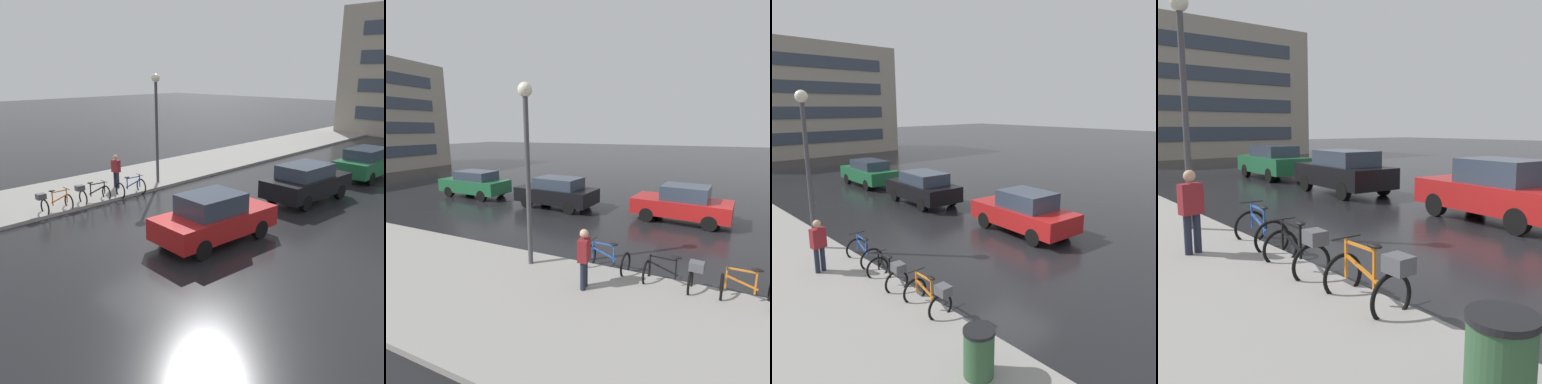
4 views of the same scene
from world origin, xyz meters
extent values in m
plane|color=black|center=(0.00, 0.00, 0.00)|extent=(140.00, 140.00, 0.00)
torus|color=black|center=(-3.92, -0.23, 0.34)|extent=(0.69, 0.08, 0.69)
cube|color=orange|center=(-3.94, -0.93, 0.63)|extent=(0.04, 0.04, 0.58)
cube|color=orange|center=(-3.93, -0.31, 0.63)|extent=(0.04, 0.04, 0.57)
cube|color=orange|center=(-3.94, -0.62, 0.88)|extent=(0.05, 0.62, 0.04)
cube|color=orange|center=(-3.94, -0.64, 0.57)|extent=(0.05, 0.70, 0.25)
ellipsoid|color=black|center=(-3.94, -0.93, 0.95)|extent=(0.15, 0.26, 0.07)
cylinder|color=black|center=(-3.93, -0.31, 0.93)|extent=(0.50, 0.04, 0.03)
torus|color=black|center=(-3.92, 1.58, 0.34)|extent=(0.69, 0.11, 0.69)
torus|color=black|center=(-4.00, 0.47, 0.34)|extent=(0.69, 0.11, 0.69)
cube|color=black|center=(-3.97, 0.83, 0.63)|extent=(0.04, 0.04, 0.57)
cube|color=black|center=(-3.92, 1.49, 0.61)|extent=(0.04, 0.04, 0.52)
cube|color=black|center=(-3.95, 1.16, 0.85)|extent=(0.08, 0.66, 0.04)
cube|color=black|center=(-3.95, 1.14, 0.57)|extent=(0.09, 0.75, 0.27)
ellipsoid|color=black|center=(-3.97, 0.83, 0.94)|extent=(0.16, 0.27, 0.07)
cylinder|color=black|center=(-3.92, 1.49, 0.89)|extent=(0.50, 0.06, 0.03)
cube|color=#4C4C51|center=(-4.01, 0.35, 0.81)|extent=(0.30, 0.36, 0.22)
torus|color=black|center=(-3.65, 3.31, 0.36)|extent=(0.73, 0.12, 0.73)
torus|color=black|center=(-3.75, 2.21, 0.36)|extent=(0.73, 0.12, 0.73)
cube|color=#234CA8|center=(-3.72, 2.56, 0.62)|extent=(0.04, 0.04, 0.52)
cube|color=#234CA8|center=(-3.66, 3.23, 0.64)|extent=(0.04, 0.04, 0.54)
cube|color=#234CA8|center=(-3.69, 2.90, 0.85)|extent=(0.09, 0.67, 0.04)
cube|color=#234CA8|center=(-3.69, 2.87, 0.57)|extent=(0.10, 0.75, 0.27)
ellipsoid|color=black|center=(-3.72, 2.56, 0.91)|extent=(0.16, 0.27, 0.07)
cylinder|color=black|center=(-3.66, 3.23, 0.93)|extent=(0.50, 0.07, 0.03)
cube|color=#AD1919|center=(2.43, 1.41, 0.67)|extent=(2.22, 4.36, 0.70)
cube|color=#2D3847|center=(2.42, 1.24, 1.34)|extent=(1.69, 2.09, 0.64)
cylinder|color=black|center=(1.72, 2.78, 0.32)|extent=(0.28, 0.66, 0.64)
cylinder|color=black|center=(3.37, 2.63, 0.32)|extent=(0.28, 0.66, 0.64)
cylinder|color=black|center=(1.49, 0.18, 0.32)|extent=(0.28, 0.66, 0.64)
cylinder|color=black|center=(3.14, 0.03, 0.32)|extent=(0.28, 0.66, 0.64)
cube|color=black|center=(2.25, 7.70, 0.69)|extent=(2.22, 4.34, 0.74)
cube|color=#2D3847|center=(2.24, 7.53, 1.34)|extent=(1.74, 2.40, 0.55)
cylinder|color=black|center=(1.48, 9.06, 0.32)|extent=(0.26, 0.65, 0.64)
cylinder|color=black|center=(3.21, 8.94, 0.32)|extent=(0.26, 0.65, 0.64)
cylinder|color=black|center=(1.30, 6.46, 0.32)|extent=(0.26, 0.65, 0.64)
cylinder|color=black|center=(3.02, 6.34, 0.32)|extent=(0.26, 0.65, 0.64)
cube|color=#1E6038|center=(2.48, 13.58, 0.70)|extent=(1.97, 4.34, 0.75)
cube|color=#2D3847|center=(2.47, 13.41, 1.33)|extent=(1.57, 2.38, 0.52)
cylinder|color=black|center=(1.71, 14.93, 0.32)|extent=(0.24, 0.65, 0.64)
cylinder|color=black|center=(3.33, 14.88, 0.32)|extent=(0.24, 0.65, 0.64)
cylinder|color=black|center=(1.62, 12.28, 0.32)|extent=(0.24, 0.65, 0.64)
cylinder|color=black|center=(3.24, 12.23, 0.32)|extent=(0.24, 0.65, 0.64)
cylinder|color=#1E2333|center=(-5.09, 2.91, 0.44)|extent=(0.14, 0.14, 0.89)
cylinder|color=#1E2333|center=(-4.91, 2.93, 0.44)|extent=(0.14, 0.14, 0.89)
cube|color=maroon|center=(-5.00, 2.92, 1.17)|extent=(0.43, 0.29, 0.57)
sphere|color=tan|center=(-5.00, 2.92, 1.59)|extent=(0.22, 0.22, 0.22)
cylinder|color=#424247|center=(-4.36, 4.95, 2.48)|extent=(0.14, 0.14, 4.97)
sphere|color=#F2EACC|center=(-4.36, 4.95, 5.13)|extent=(0.39, 0.39, 0.39)
camera|label=1|loc=(11.09, -8.67, 5.46)|focal=40.00mm
camera|label=2|loc=(-11.37, 0.15, 4.08)|focal=28.00mm
camera|label=3|loc=(-8.82, -7.28, 4.82)|focal=35.00mm
camera|label=4|loc=(-7.54, -4.91, 2.47)|focal=40.00mm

